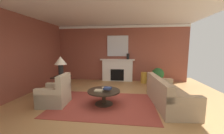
# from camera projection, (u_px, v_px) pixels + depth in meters

# --- Properties ---
(ground_plane) EXTENTS (8.48, 8.48, 0.00)m
(ground_plane) POSITION_uv_depth(u_px,v_px,m) (110.00, 101.00, 4.52)
(ground_plane) COLOR tan
(wall_fireplace) EXTENTS (7.13, 0.12, 2.94)m
(wall_fireplace) POSITION_uv_depth(u_px,v_px,m) (118.00, 53.00, 7.42)
(wall_fireplace) COLOR brown
(wall_fireplace) RESTS_ON ground_plane
(wall_window) EXTENTS (0.12, 6.77, 2.94)m
(wall_window) POSITION_uv_depth(u_px,v_px,m) (22.00, 56.00, 5.03)
(wall_window) COLOR brown
(wall_window) RESTS_ON ground_plane
(ceiling_panel) EXTENTS (7.13, 6.77, 0.06)m
(ceiling_panel) POSITION_uv_depth(u_px,v_px,m) (112.00, 10.00, 4.42)
(ceiling_panel) COLOR white
(crown_moulding) EXTENTS (7.13, 0.08, 0.12)m
(crown_moulding) POSITION_uv_depth(u_px,v_px,m) (118.00, 27.00, 7.15)
(crown_moulding) COLOR white
(area_rug) EXTENTS (3.09, 2.21, 0.01)m
(area_rug) POSITION_uv_depth(u_px,v_px,m) (104.00, 104.00, 4.28)
(area_rug) COLOR #993D33
(area_rug) RESTS_ON ground_plane
(fireplace) EXTENTS (1.80, 0.35, 1.18)m
(fireplace) POSITION_uv_depth(u_px,v_px,m) (117.00, 71.00, 7.33)
(fireplace) COLOR white
(fireplace) RESTS_ON ground_plane
(mantel_mirror) EXTENTS (1.11, 0.04, 1.08)m
(mantel_mirror) POSITION_uv_depth(u_px,v_px,m) (118.00, 46.00, 7.28)
(mantel_mirror) COLOR silver
(sofa) EXTENTS (1.07, 2.17, 0.85)m
(sofa) POSITION_uv_depth(u_px,v_px,m) (167.00, 96.00, 4.19)
(sofa) COLOR tan
(sofa) RESTS_ON ground_plane
(armchair_near_window) EXTENTS (0.86, 0.86, 0.95)m
(armchair_near_window) POSITION_uv_depth(u_px,v_px,m) (55.00, 95.00, 4.23)
(armchair_near_window) COLOR #C1B293
(armchair_near_window) RESTS_ON ground_plane
(coffee_table) EXTENTS (1.00, 1.00, 0.45)m
(coffee_table) POSITION_uv_depth(u_px,v_px,m) (104.00, 94.00, 4.24)
(coffee_table) COLOR #2D2319
(coffee_table) RESTS_ON ground_plane
(side_table) EXTENTS (0.56, 0.56, 0.70)m
(side_table) POSITION_uv_depth(u_px,v_px,m) (62.00, 84.00, 5.12)
(side_table) COLOR #2D2319
(side_table) RESTS_ON ground_plane
(table_lamp) EXTENTS (0.44, 0.44, 0.75)m
(table_lamp) POSITION_uv_depth(u_px,v_px,m) (61.00, 62.00, 5.02)
(table_lamp) COLOR black
(table_lamp) RESTS_ON side_table
(vase_mantel_right) EXTENTS (0.15, 0.15, 0.30)m
(vase_mantel_right) POSITION_uv_depth(u_px,v_px,m) (128.00, 56.00, 7.11)
(vase_mantel_right) COLOR black
(vase_mantel_right) RESTS_ON fireplace
(vase_tall_corner) EXTENTS (0.30, 0.30, 0.55)m
(vase_tall_corner) POSITION_uv_depth(u_px,v_px,m) (144.00, 78.00, 6.91)
(vase_tall_corner) COLOR #B7892D
(vase_tall_corner) RESTS_ON ground_plane
(book_red_cover) EXTENTS (0.26, 0.21, 0.04)m
(book_red_cover) POSITION_uv_depth(u_px,v_px,m) (99.00, 91.00, 4.13)
(book_red_cover) COLOR tan
(book_red_cover) RESTS_ON coffee_table
(book_art_folio) EXTENTS (0.27, 0.19, 0.04)m
(book_art_folio) POSITION_uv_depth(u_px,v_px,m) (106.00, 88.00, 4.26)
(book_art_folio) COLOR tan
(book_art_folio) RESTS_ON coffee_table
(book_small_novel) EXTENTS (0.24, 0.22, 0.05)m
(book_small_novel) POSITION_uv_depth(u_px,v_px,m) (107.00, 88.00, 4.05)
(book_small_novel) COLOR navy
(book_small_novel) RESTS_ON coffee_table
(potted_plant) EXTENTS (0.56, 0.56, 0.83)m
(potted_plant) POSITION_uv_depth(u_px,v_px,m) (158.00, 75.00, 6.44)
(potted_plant) COLOR #A8754C
(potted_plant) RESTS_ON ground_plane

